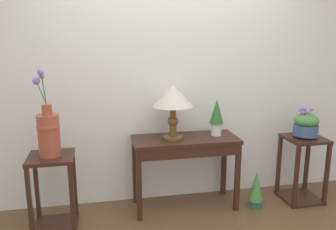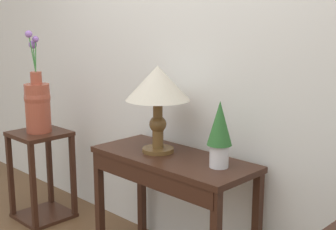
{
  "view_description": "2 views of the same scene",
  "coord_description": "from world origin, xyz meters",
  "px_view_note": "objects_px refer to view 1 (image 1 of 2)",
  "views": [
    {
      "loc": [
        -0.68,
        -2.03,
        1.67
      ],
      "look_at": [
        -0.06,
        1.06,
        0.96
      ],
      "focal_mm": 36.37,
      "sensor_mm": 36.0,
      "label": 1
    },
    {
      "loc": [
        1.93,
        -0.83,
        1.52
      ],
      "look_at": [
        0.01,
        1.11,
        0.95
      ],
      "focal_mm": 49.67,
      "sensor_mm": 36.0,
      "label": 2
    }
  ],
  "objects_px": {
    "pedestal_stand_right": "(302,169)",
    "potted_plant_floor": "(256,188)",
    "planter_bowl_wide_right": "(306,124)",
    "potted_plant_on_console": "(217,115)",
    "flower_vase_tall_left": "(48,130)",
    "table_lamp": "(173,98)",
    "console_table": "(186,149)",
    "pedestal_stand_left": "(54,192)"
  },
  "relations": [
    {
      "from": "planter_bowl_wide_right",
      "to": "pedestal_stand_right",
      "type": "bearing_deg",
      "value": -29.41
    },
    {
      "from": "potted_plant_on_console",
      "to": "flower_vase_tall_left",
      "type": "height_order",
      "value": "flower_vase_tall_left"
    },
    {
      "from": "potted_plant_on_console",
      "to": "pedestal_stand_left",
      "type": "relative_size",
      "value": 0.54
    },
    {
      "from": "console_table",
      "to": "pedestal_stand_left",
      "type": "bearing_deg",
      "value": -173.74
    },
    {
      "from": "planter_bowl_wide_right",
      "to": "potted_plant_on_console",
      "type": "bearing_deg",
      "value": 172.63
    },
    {
      "from": "console_table",
      "to": "flower_vase_tall_left",
      "type": "relative_size",
      "value": 1.37
    },
    {
      "from": "flower_vase_tall_left",
      "to": "pedestal_stand_left",
      "type": "bearing_deg",
      "value": -15.14
    },
    {
      "from": "potted_plant_on_console",
      "to": "flower_vase_tall_left",
      "type": "relative_size",
      "value": 0.49
    },
    {
      "from": "table_lamp",
      "to": "planter_bowl_wide_right",
      "type": "bearing_deg",
      "value": -3.81
    },
    {
      "from": "planter_bowl_wide_right",
      "to": "console_table",
      "type": "bearing_deg",
      "value": 176.9
    },
    {
      "from": "pedestal_stand_right",
      "to": "potted_plant_floor",
      "type": "relative_size",
      "value": 1.75
    },
    {
      "from": "flower_vase_tall_left",
      "to": "pedestal_stand_right",
      "type": "distance_m",
      "value": 2.53
    },
    {
      "from": "pedestal_stand_right",
      "to": "potted_plant_floor",
      "type": "bearing_deg",
      "value": -171.71
    },
    {
      "from": "potted_plant_on_console",
      "to": "flower_vase_tall_left",
      "type": "bearing_deg",
      "value": -173.19
    },
    {
      "from": "pedestal_stand_right",
      "to": "potted_plant_on_console",
      "type": "bearing_deg",
      "value": 172.61
    },
    {
      "from": "potted_plant_on_console",
      "to": "pedestal_stand_left",
      "type": "xyz_separation_m",
      "value": [
        -1.56,
        -0.19,
        -0.59
      ]
    },
    {
      "from": "pedestal_stand_left",
      "to": "flower_vase_tall_left",
      "type": "xyz_separation_m",
      "value": [
        -0.0,
        0.0,
        0.57
      ]
    },
    {
      "from": "potted_plant_floor",
      "to": "planter_bowl_wide_right",
      "type": "bearing_deg",
      "value": 8.36
    },
    {
      "from": "flower_vase_tall_left",
      "to": "pedestal_stand_right",
      "type": "height_order",
      "value": "flower_vase_tall_left"
    },
    {
      "from": "console_table",
      "to": "potted_plant_on_console",
      "type": "height_order",
      "value": "potted_plant_on_console"
    },
    {
      "from": "table_lamp",
      "to": "potted_plant_on_console",
      "type": "distance_m",
      "value": 0.48
    },
    {
      "from": "potted_plant_on_console",
      "to": "planter_bowl_wide_right",
      "type": "xyz_separation_m",
      "value": [
        0.91,
        -0.12,
        -0.11
      ]
    },
    {
      "from": "table_lamp",
      "to": "pedestal_stand_left",
      "type": "height_order",
      "value": "table_lamp"
    },
    {
      "from": "flower_vase_tall_left",
      "to": "potted_plant_floor",
      "type": "relative_size",
      "value": 1.91
    },
    {
      "from": "potted_plant_floor",
      "to": "flower_vase_tall_left",
      "type": "bearing_deg",
      "value": 179.66
    },
    {
      "from": "pedestal_stand_left",
      "to": "pedestal_stand_right",
      "type": "distance_m",
      "value": 2.47
    },
    {
      "from": "pedestal_stand_left",
      "to": "table_lamp",
      "type": "bearing_deg",
      "value": 8.14
    },
    {
      "from": "table_lamp",
      "to": "planter_bowl_wide_right",
      "type": "height_order",
      "value": "table_lamp"
    },
    {
      "from": "potted_plant_on_console",
      "to": "planter_bowl_wide_right",
      "type": "distance_m",
      "value": 0.92
    },
    {
      "from": "table_lamp",
      "to": "pedestal_stand_right",
      "type": "distance_m",
      "value": 1.56
    },
    {
      "from": "console_table",
      "to": "planter_bowl_wide_right",
      "type": "height_order",
      "value": "planter_bowl_wide_right"
    },
    {
      "from": "flower_vase_tall_left",
      "to": "planter_bowl_wide_right",
      "type": "relative_size",
      "value": 2.32
    },
    {
      "from": "console_table",
      "to": "planter_bowl_wide_right",
      "type": "distance_m",
      "value": 1.25
    },
    {
      "from": "console_table",
      "to": "planter_bowl_wide_right",
      "type": "relative_size",
      "value": 3.18
    },
    {
      "from": "pedestal_stand_left",
      "to": "potted_plant_floor",
      "type": "height_order",
      "value": "pedestal_stand_left"
    },
    {
      "from": "console_table",
      "to": "potted_plant_floor",
      "type": "distance_m",
      "value": 0.81
    },
    {
      "from": "table_lamp",
      "to": "potted_plant_floor",
      "type": "bearing_deg",
      "value": -11.81
    },
    {
      "from": "flower_vase_tall_left",
      "to": "pedestal_stand_right",
      "type": "bearing_deg",
      "value": 1.57
    },
    {
      "from": "flower_vase_tall_left",
      "to": "planter_bowl_wide_right",
      "type": "xyz_separation_m",
      "value": [
        2.47,
        0.07,
        -0.09
      ]
    },
    {
      "from": "table_lamp",
      "to": "flower_vase_tall_left",
      "type": "relative_size",
      "value": 0.7
    },
    {
      "from": "pedestal_stand_left",
      "to": "pedestal_stand_right",
      "type": "height_order",
      "value": "pedestal_stand_right"
    },
    {
      "from": "potted_plant_on_console",
      "to": "table_lamp",
      "type": "bearing_deg",
      "value": -176.48
    }
  ]
}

